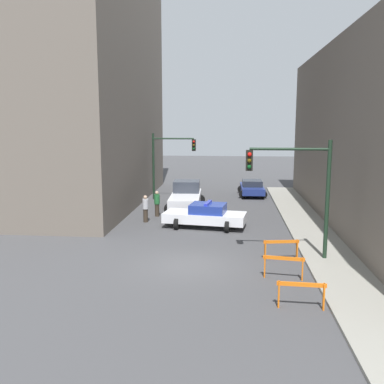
{
  "coord_description": "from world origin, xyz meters",
  "views": [
    {
      "loc": [
        1.73,
        -17.53,
        6.06
      ],
      "look_at": [
        -0.47,
        6.2,
        2.16
      ],
      "focal_mm": 40.0,
      "sensor_mm": 36.0,
      "label": 1
    }
  ],
  "objects_px": {
    "white_truck": "(186,196)",
    "barrier_front": "(301,291)",
    "police_car": "(206,215)",
    "barrier_mid": "(284,264)",
    "barrier_back": "(281,246)",
    "traffic_light_near": "(301,181)",
    "traffic_light_far": "(167,157)",
    "parked_car_near": "(252,188)",
    "pedestrian_corner": "(157,203)",
    "pedestrian_crossing": "(145,208)"
  },
  "relations": [
    {
      "from": "white_truck",
      "to": "barrier_front",
      "type": "bearing_deg",
      "value": -73.13
    },
    {
      "from": "white_truck",
      "to": "police_car",
      "type": "bearing_deg",
      "value": -74.15
    },
    {
      "from": "barrier_front",
      "to": "barrier_mid",
      "type": "relative_size",
      "value": 1.01
    },
    {
      "from": "barrier_mid",
      "to": "barrier_back",
      "type": "height_order",
      "value": "same"
    },
    {
      "from": "traffic_light_near",
      "to": "barrier_front",
      "type": "relative_size",
      "value": 3.25
    },
    {
      "from": "traffic_light_far",
      "to": "parked_car_near",
      "type": "relative_size",
      "value": 1.2
    },
    {
      "from": "white_truck",
      "to": "pedestrian_corner",
      "type": "distance_m",
      "value": 2.99
    },
    {
      "from": "police_car",
      "to": "barrier_mid",
      "type": "relative_size",
      "value": 3.09
    },
    {
      "from": "traffic_light_far",
      "to": "barrier_front",
      "type": "relative_size",
      "value": 3.25
    },
    {
      "from": "traffic_light_far",
      "to": "police_car",
      "type": "bearing_deg",
      "value": -68.19
    },
    {
      "from": "traffic_light_far",
      "to": "police_car",
      "type": "xyz_separation_m",
      "value": [
        3.58,
        -8.94,
        -2.67
      ]
    },
    {
      "from": "police_car",
      "to": "barrier_back",
      "type": "relative_size",
      "value": 3.1
    },
    {
      "from": "pedestrian_crossing",
      "to": "barrier_mid",
      "type": "xyz_separation_m",
      "value": [
        7.28,
        -8.99,
        -0.24
      ]
    },
    {
      "from": "barrier_mid",
      "to": "barrier_back",
      "type": "relative_size",
      "value": 1.0
    },
    {
      "from": "pedestrian_crossing",
      "to": "pedestrian_corner",
      "type": "bearing_deg",
      "value": -73.9
    },
    {
      "from": "pedestrian_crossing",
      "to": "barrier_mid",
      "type": "relative_size",
      "value": 1.04
    },
    {
      "from": "parked_car_near",
      "to": "barrier_mid",
      "type": "bearing_deg",
      "value": -90.51
    },
    {
      "from": "traffic_light_far",
      "to": "white_truck",
      "type": "height_order",
      "value": "traffic_light_far"
    },
    {
      "from": "police_car",
      "to": "barrier_front",
      "type": "bearing_deg",
      "value": -152.01
    },
    {
      "from": "traffic_light_near",
      "to": "pedestrian_corner",
      "type": "relative_size",
      "value": 3.13
    },
    {
      "from": "traffic_light_near",
      "to": "parked_car_near",
      "type": "bearing_deg",
      "value": 94.32
    },
    {
      "from": "barrier_front",
      "to": "barrier_mid",
      "type": "distance_m",
      "value": 2.71
    },
    {
      "from": "parked_car_near",
      "to": "barrier_front",
      "type": "distance_m",
      "value": 21.96
    },
    {
      "from": "traffic_light_far",
      "to": "pedestrian_crossing",
      "type": "xyz_separation_m",
      "value": [
        -0.17,
        -7.91,
        -2.54
      ]
    },
    {
      "from": "traffic_light_near",
      "to": "pedestrian_crossing",
      "type": "xyz_separation_m",
      "value": [
        -8.2,
        6.55,
        -2.67
      ]
    },
    {
      "from": "white_truck",
      "to": "pedestrian_corner",
      "type": "xyz_separation_m",
      "value": [
        -1.62,
        -2.52,
        -0.04
      ]
    },
    {
      "from": "traffic_light_near",
      "to": "traffic_light_far",
      "type": "bearing_deg",
      "value": 119.06
    },
    {
      "from": "white_truck",
      "to": "traffic_light_far",
      "type": "bearing_deg",
      "value": 114.55
    },
    {
      "from": "traffic_light_near",
      "to": "barrier_mid",
      "type": "height_order",
      "value": "traffic_light_near"
    },
    {
      "from": "police_car",
      "to": "pedestrian_crossing",
      "type": "height_order",
      "value": "pedestrian_crossing"
    },
    {
      "from": "traffic_light_far",
      "to": "pedestrian_corner",
      "type": "relative_size",
      "value": 3.13
    },
    {
      "from": "pedestrian_crossing",
      "to": "pedestrian_corner",
      "type": "relative_size",
      "value": 1.0
    },
    {
      "from": "pedestrian_corner",
      "to": "barrier_mid",
      "type": "distance_m",
      "value": 12.69
    },
    {
      "from": "traffic_light_far",
      "to": "parked_car_near",
      "type": "xyz_separation_m",
      "value": [
        6.76,
        2.35,
        -2.72
      ]
    },
    {
      "from": "pedestrian_crossing",
      "to": "white_truck",
      "type": "bearing_deg",
      "value": -85.81
    },
    {
      "from": "white_truck",
      "to": "pedestrian_crossing",
      "type": "bearing_deg",
      "value": -118.1
    },
    {
      "from": "barrier_front",
      "to": "pedestrian_crossing",
      "type": "bearing_deg",
      "value": 122.8
    },
    {
      "from": "parked_car_near",
      "to": "barrier_front",
      "type": "relative_size",
      "value": 2.72
    },
    {
      "from": "barrier_front",
      "to": "police_car",
      "type": "bearing_deg",
      "value": 109.59
    },
    {
      "from": "traffic_light_near",
      "to": "barrier_mid",
      "type": "distance_m",
      "value": 3.91
    },
    {
      "from": "pedestrian_corner",
      "to": "parked_car_near",
      "type": "bearing_deg",
      "value": -45.11
    },
    {
      "from": "police_car",
      "to": "pedestrian_crossing",
      "type": "bearing_deg",
      "value": 83.02
    },
    {
      "from": "traffic_light_far",
      "to": "traffic_light_near",
      "type": "bearing_deg",
      "value": -60.94
    },
    {
      "from": "traffic_light_near",
      "to": "barrier_back",
      "type": "bearing_deg",
      "value": -173.87
    },
    {
      "from": "pedestrian_corner",
      "to": "barrier_front",
      "type": "bearing_deg",
      "value": -159.89
    },
    {
      "from": "traffic_light_far",
      "to": "parked_car_near",
      "type": "distance_m",
      "value": 7.66
    },
    {
      "from": "white_truck",
      "to": "barrier_front",
      "type": "distance_m",
      "value": 16.82
    },
    {
      "from": "white_truck",
      "to": "barrier_front",
      "type": "height_order",
      "value": "white_truck"
    },
    {
      "from": "traffic_light_far",
      "to": "white_truck",
      "type": "relative_size",
      "value": 0.95
    },
    {
      "from": "traffic_light_near",
      "to": "barrier_back",
      "type": "relative_size",
      "value": 3.27
    }
  ]
}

